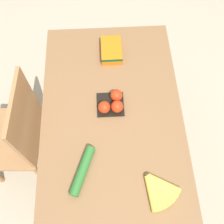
{
  "coord_description": "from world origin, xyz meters",
  "views": [
    {
      "loc": [
        -0.6,
        0.03,
        2.02
      ],
      "look_at": [
        0.0,
        0.0,
        0.79
      ],
      "focal_mm": 42.0,
      "sensor_mm": 36.0,
      "label": 1
    }
  ],
  "objects_px": {
    "banana_bunch": "(158,189)",
    "cucumber_near": "(82,171)",
    "carrot_bag": "(111,50)",
    "tomato_pack": "(112,103)",
    "chair": "(18,135)"
  },
  "relations": [
    {
      "from": "banana_bunch",
      "to": "tomato_pack",
      "type": "relative_size",
      "value": 1.22
    },
    {
      "from": "carrot_bag",
      "to": "cucumber_near",
      "type": "height_order",
      "value": "carrot_bag"
    },
    {
      "from": "chair",
      "to": "tomato_pack",
      "type": "relative_size",
      "value": 6.53
    },
    {
      "from": "banana_bunch",
      "to": "cucumber_near",
      "type": "xyz_separation_m",
      "value": [
        0.1,
        0.35,
        0.01
      ]
    },
    {
      "from": "chair",
      "to": "tomato_pack",
      "type": "bearing_deg",
      "value": 96.0
    },
    {
      "from": "carrot_bag",
      "to": "cucumber_near",
      "type": "xyz_separation_m",
      "value": [
        -0.71,
        0.17,
        -0.01
      ]
    },
    {
      "from": "banana_bunch",
      "to": "cucumber_near",
      "type": "distance_m",
      "value": 0.36
    },
    {
      "from": "chair",
      "to": "banana_bunch",
      "type": "distance_m",
      "value": 0.93
    },
    {
      "from": "carrot_bag",
      "to": "tomato_pack",
      "type": "bearing_deg",
      "value": 177.72
    },
    {
      "from": "chair",
      "to": "carrot_bag",
      "type": "distance_m",
      "value": 0.79
    },
    {
      "from": "chair",
      "to": "carrot_bag",
      "type": "relative_size",
      "value": 5.26
    },
    {
      "from": "carrot_bag",
      "to": "cucumber_near",
      "type": "relative_size",
      "value": 0.75
    },
    {
      "from": "chair",
      "to": "cucumber_near",
      "type": "bearing_deg",
      "value": 56.99
    },
    {
      "from": "tomato_pack",
      "to": "cucumber_near",
      "type": "xyz_separation_m",
      "value": [
        -0.35,
        0.16,
        -0.01
      ]
    },
    {
      "from": "tomato_pack",
      "to": "carrot_bag",
      "type": "distance_m",
      "value": 0.36
    }
  ]
}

